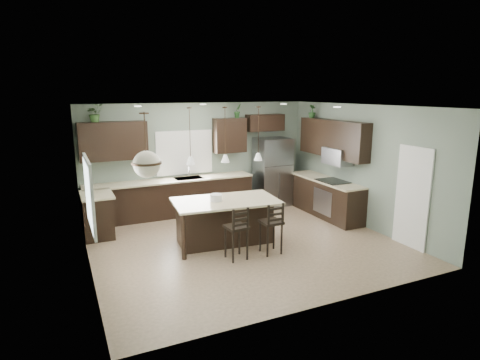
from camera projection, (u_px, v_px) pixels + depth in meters
name	position (u px, v px, depth m)	size (l,w,h in m)	color
ground	(244.00, 243.00, 8.34)	(6.00, 6.00, 0.00)	#9E8466
pantry_door	(412.00, 198.00, 7.95)	(0.04, 0.82, 2.04)	white
window_back	(184.00, 152.00, 10.27)	(1.35, 0.02, 1.00)	white
window_left	(88.00, 195.00, 6.08)	(0.02, 1.10, 1.00)	white
left_return_cabs	(97.00, 216.00, 8.65)	(0.60, 0.90, 0.90)	black
left_return_countertop	(97.00, 195.00, 8.56)	(0.66, 0.96, 0.04)	beige
back_lower_cabs	(172.00, 198.00, 10.07)	(4.20, 0.60, 0.90)	black
back_countertop	(171.00, 180.00, 9.95)	(4.20, 0.66, 0.04)	beige
sink_inset	(189.00, 178.00, 10.13)	(0.70, 0.45, 0.01)	gray
faucet	(189.00, 173.00, 10.07)	(0.02, 0.02, 0.28)	silver
back_upper_left	(113.00, 141.00, 9.33)	(1.55, 0.34, 0.90)	black
back_upper_right	(230.00, 135.00, 10.53)	(0.85, 0.34, 0.90)	black
fridge_header	(265.00, 123.00, 10.90)	(1.05, 0.34, 0.45)	black
right_lower_cabs	(326.00, 198.00, 10.12)	(0.60, 2.35, 0.90)	black
right_countertop	(326.00, 180.00, 10.01)	(0.66, 2.35, 0.04)	beige
cooktop	(333.00, 181.00, 9.76)	(0.58, 0.75, 0.02)	black
wall_oven_front	(322.00, 202.00, 9.75)	(0.01, 0.72, 0.60)	gray
right_upper_cabs	(333.00, 138.00, 9.85)	(0.34, 2.35, 0.90)	black
microwave	(337.00, 156.00, 9.67)	(0.40, 0.75, 0.40)	gray
refrigerator	(272.00, 172.00, 10.97)	(0.90, 0.74, 1.85)	gray
kitchen_island	(226.00, 222.00, 8.22)	(2.11, 1.20, 0.92)	black
serving_dish	(216.00, 198.00, 8.05)	(0.24, 0.24, 0.14)	silver
bar_stool_center	(236.00, 233.00, 7.44)	(0.38, 0.38, 1.03)	black
bar_stool_right	(271.00, 228.00, 7.71)	(0.38, 0.38, 1.04)	black
pendant_left	(190.00, 136.00, 7.61)	(0.17, 0.17, 1.10)	silver
pendant_center	(225.00, 135.00, 7.84)	(0.17, 0.17, 1.10)	white
pendant_right	(258.00, 134.00, 8.06)	(0.17, 0.17, 1.10)	white
chandelier	(146.00, 145.00, 5.74)	(0.44, 0.44, 0.95)	beige
plant_back_left	(95.00, 113.00, 9.02)	(0.37, 0.32, 0.41)	#2A4A20
plant_back_right	(238.00, 111.00, 10.46)	(0.20, 0.16, 0.37)	#285726
plant_right_wall	(312.00, 111.00, 10.48)	(0.19, 0.19, 0.34)	#265023
room_shell	(244.00, 162.00, 7.97)	(6.00, 6.00, 6.00)	slate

